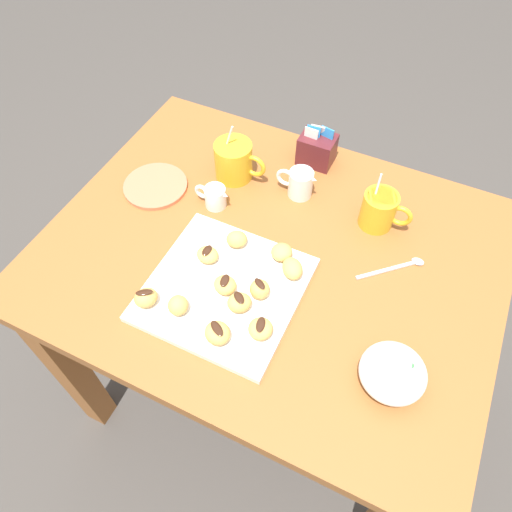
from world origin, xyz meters
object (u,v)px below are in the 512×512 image
(beignet_5, at_px, (208,255))
(beignet_6, at_px, (239,303))
(beignet_4, at_px, (225,285))
(ice_cream_bowl, at_px, (393,372))
(chocolate_sauce_pitcher, at_px, (215,196))
(saucer_coral_left, at_px, (155,186))
(beignet_3, at_px, (178,305))
(beignet_1, at_px, (282,252))
(beignet_8, at_px, (260,289))
(dining_table, at_px, (270,284))
(pastry_plate_square, at_px, (224,289))
(sugar_caddy, at_px, (317,149))
(coffee_mug_mustard_right, at_px, (380,209))
(beignet_2, at_px, (216,332))
(beignet_9, at_px, (292,268))
(cream_pitcher_white, at_px, (300,182))
(coffee_mug_mustard_left, at_px, (234,160))
(beignet_7, at_px, (146,298))
(beignet_0, at_px, (261,329))
(beignet_10, at_px, (237,239))

(beignet_5, bearing_deg, beignet_6, -34.22)
(beignet_4, bearing_deg, ice_cream_bowl, -5.99)
(chocolate_sauce_pitcher, bearing_deg, saucer_coral_left, -175.47)
(beignet_3, bearing_deg, beignet_1, 58.27)
(beignet_5, relative_size, beignet_8, 1.14)
(saucer_coral_left, relative_size, beignet_8, 3.67)
(dining_table, distance_m, pastry_plate_square, 0.21)
(sugar_caddy, bearing_deg, coffee_mug_mustard_right, -33.83)
(beignet_2, xyz_separation_m, beignet_6, (0.01, 0.08, -0.00))
(sugar_caddy, bearing_deg, pastry_plate_square, -93.25)
(beignet_1, height_order, beignet_5, beignet_1)
(ice_cream_bowl, relative_size, chocolate_sauce_pitcher, 1.36)
(sugar_caddy, bearing_deg, beignet_9, -76.46)
(cream_pitcher_white, distance_m, beignet_9, 0.26)
(coffee_mug_mustard_left, xyz_separation_m, beignet_8, (0.22, -0.31, -0.02))
(chocolate_sauce_pitcher, distance_m, beignet_7, 0.32)
(pastry_plate_square, bearing_deg, cream_pitcher_white, 84.43)
(beignet_7, height_order, beignet_8, beignet_8)
(beignet_6, bearing_deg, beignet_5, 145.78)
(dining_table, relative_size, beignet_0, 20.60)
(dining_table, height_order, beignet_6, beignet_6)
(pastry_plate_square, height_order, chocolate_sauce_pitcher, chocolate_sauce_pitcher)
(beignet_8, bearing_deg, beignet_5, 166.34)
(coffee_mug_mustard_right, xyz_separation_m, chocolate_sauce_pitcher, (-0.37, -0.11, -0.02))
(saucer_coral_left, height_order, beignet_4, beignet_4)
(dining_table, relative_size, coffee_mug_mustard_left, 6.76)
(beignet_0, height_order, beignet_7, beignet_7)
(beignet_3, relative_size, beignet_7, 0.90)
(dining_table, bearing_deg, beignet_5, -140.38)
(coffee_mug_mustard_left, xyz_separation_m, ice_cream_bowl, (0.52, -0.37, -0.01))
(coffee_mug_mustard_right, height_order, beignet_4, coffee_mug_mustard_right)
(beignet_2, distance_m, beignet_10, 0.24)
(chocolate_sauce_pitcher, relative_size, saucer_coral_left, 0.57)
(sugar_caddy, height_order, beignet_3, sugar_caddy)
(beignet_6, bearing_deg, dining_table, 92.35)
(beignet_1, distance_m, beignet_8, 0.11)
(chocolate_sauce_pitcher, bearing_deg, coffee_mug_mustard_left, 91.90)
(ice_cream_bowl, relative_size, beignet_7, 2.56)
(cream_pitcher_white, relative_size, ice_cream_bowl, 0.83)
(beignet_0, xyz_separation_m, beignet_10, (-0.14, 0.18, 0.00))
(beignet_5, distance_m, beignet_8, 0.15)
(dining_table, height_order, coffee_mug_mustard_right, coffee_mug_mustard_right)
(sugar_caddy, xyz_separation_m, beignet_1, (0.05, -0.34, -0.01))
(beignet_0, distance_m, beignet_8, 0.09)
(dining_table, height_order, sugar_caddy, sugar_caddy)
(beignet_4, bearing_deg, beignet_6, -29.60)
(coffee_mug_mustard_left, relative_size, beignet_3, 3.45)
(dining_table, distance_m, beignet_2, 0.31)
(beignet_0, distance_m, beignet_7, 0.24)
(beignet_7, bearing_deg, beignet_6, 22.27)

